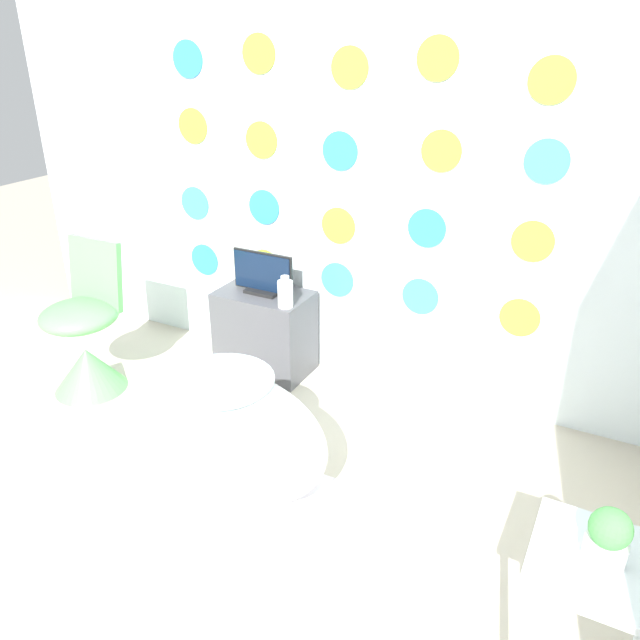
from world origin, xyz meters
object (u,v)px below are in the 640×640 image
object	(u,v)px
vase	(285,293)
tv	(263,275)
chair	(86,343)
potted_plant_left	(608,537)
bathtub	(225,433)

from	to	relation	value
vase	tv	bearing A→B (deg)	152.81
chair	vase	distance (m)	1.16
chair	potted_plant_left	xyz separation A→B (m)	(2.69, -0.63, 0.34)
tv	potted_plant_left	world-z (taller)	tv
tv	vase	size ratio (longest dim) A/B	2.14
bathtub	vase	size ratio (longest dim) A/B	5.45
bathtub	potted_plant_left	xyz separation A→B (m)	(1.50, -0.28, 0.34)
bathtub	vase	distance (m)	0.95
chair	tv	size ratio (longest dim) A/B	2.23
bathtub	tv	distance (m)	1.12
tv	vase	xyz separation A→B (m)	(0.21, -0.11, -0.03)
vase	bathtub	bearing A→B (deg)	-76.77
vase	potted_plant_left	size ratio (longest dim) A/B	1.01
tv	potted_plant_left	size ratio (longest dim) A/B	2.16
bathtub	chair	size ratio (longest dim) A/B	1.14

